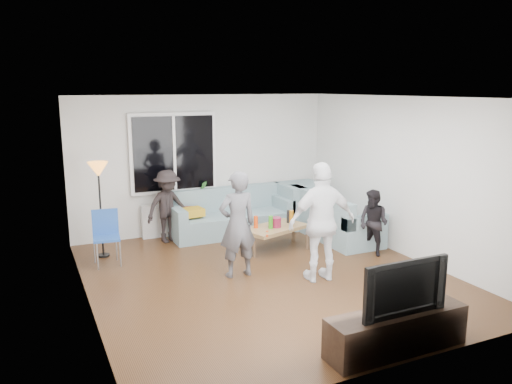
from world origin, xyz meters
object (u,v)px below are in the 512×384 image
side_chair (106,239)px  tv_console (396,331)px  sofa_back_section (231,212)px  coffee_table (275,238)px  player_right (322,222)px  spectator_right (373,223)px  television (399,285)px  sofa_right_section (335,215)px  spectator_back (168,206)px  floor_lamp (101,210)px  player_left (237,224)px

side_chair → tv_console: side_chair is taller
sofa_back_section → coffee_table: bearing=-74.5°
coffee_table → player_right: (-0.03, -1.54, 0.66)m
sofa_back_section → player_right: size_ratio=1.34×
spectator_right → television: size_ratio=1.07×
sofa_right_section → spectator_right: (0.00, -1.13, 0.12)m
spectator_right → spectator_back: spectator_back is taller
side_chair → floor_lamp: bearing=96.4°
side_chair → floor_lamp: (0.00, 0.46, 0.35)m
spectator_back → tv_console: 4.95m
sofa_right_section → television: (-1.72, -3.78, 0.31)m
sofa_right_section → player_right: size_ratio=1.16×
coffee_table → side_chair: size_ratio=1.28×
sofa_back_section → player_left: 2.22m
side_chair → player_left: bearing=-31.0°
coffee_table → floor_lamp: bearing=162.8°
sofa_back_section → tv_console: 4.77m
coffee_table → spectator_right: spectator_right is taller
floor_lamp → tv_console: floor_lamp is taller
floor_lamp → spectator_right: floor_lamp is taller
side_chair → player_right: player_right is taller
coffee_table → tv_console: tv_console is taller
floor_lamp → spectator_back: floor_lamp is taller
spectator_right → sofa_right_section: bearing=160.8°
player_right → side_chair: bearing=-29.7°
sofa_back_section → sofa_right_section: bearing=-30.9°
sofa_back_section → television: 4.78m
sofa_right_section → spectator_right: size_ratio=1.82×
player_right → television: player_right is taller
sofa_right_section → spectator_back: 3.05m
sofa_right_section → player_left: player_left is taller
sofa_right_section → spectator_right: bearing=-180.0°
side_chair → spectator_right: spectator_right is taller
television → sofa_back_section: bearing=89.2°
floor_lamp → spectator_back: 1.26m
sofa_back_section → side_chair: 2.54m
coffee_table → player_left: 1.51m
side_chair → player_left: 2.14m
spectator_right → tv_console: bearing=-52.3°
coffee_table → spectator_back: size_ratio=0.84×
side_chair → spectator_back: size_ratio=0.66×
player_left → player_right: bearing=146.5°
spectator_back → spectator_right: bearing=-52.8°
coffee_table → player_right: size_ratio=0.64×
coffee_table → sofa_right_section: bearing=7.5°
player_left → spectator_back: (-0.47, 2.09, -0.13)m
player_right → sofa_right_section: bearing=-122.7°
sofa_back_section → coffee_table: sofa_back_section is taller
spectator_back → television: spectator_back is taller
sofa_right_section → spectator_right: spectator_right is taller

